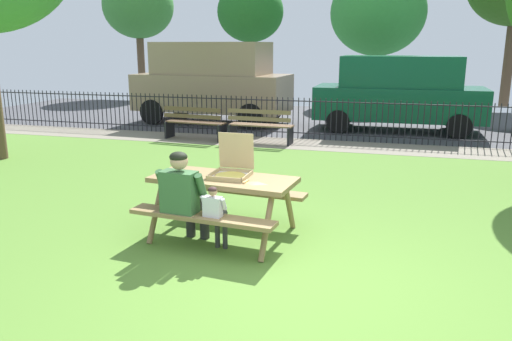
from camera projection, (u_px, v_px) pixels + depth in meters
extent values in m
cube|color=#568130|center=(326.00, 221.00, 7.05)|extent=(28.00, 12.23, 0.02)
cube|color=gray|center=(358.00, 147.00, 12.11)|extent=(28.00, 1.40, 0.01)
cube|color=#424247|center=(369.00, 122.00, 16.09)|extent=(28.00, 7.13, 0.01)
cube|color=olive|center=(223.00, 180.00, 6.34)|extent=(1.87, 0.94, 0.06)
cube|color=olive|center=(202.00, 217.00, 5.87)|extent=(1.82, 0.46, 0.05)
cube|color=olive|center=(242.00, 190.00, 6.95)|extent=(1.82, 0.46, 0.05)
cylinder|color=olive|center=(156.00, 212.00, 6.32)|extent=(0.11, 0.44, 0.74)
cylinder|color=olive|center=(189.00, 194.00, 7.07)|extent=(0.11, 0.44, 0.74)
cylinder|color=olive|center=(267.00, 227.00, 5.79)|extent=(0.11, 0.44, 0.74)
cylinder|color=olive|center=(289.00, 206.00, 6.54)|extent=(0.11, 0.44, 0.74)
cube|color=tan|center=(230.00, 177.00, 6.34)|extent=(0.47, 0.47, 0.01)
cube|color=silver|center=(230.00, 176.00, 6.34)|extent=(0.43, 0.43, 0.00)
cube|color=tan|center=(224.00, 179.00, 6.13)|extent=(0.47, 0.02, 0.04)
cube|color=tan|center=(236.00, 170.00, 6.55)|extent=(0.47, 0.02, 0.04)
cube|color=tan|center=(213.00, 173.00, 6.40)|extent=(0.02, 0.47, 0.04)
cube|color=tan|center=(247.00, 176.00, 6.27)|extent=(0.02, 0.47, 0.04)
cube|color=tan|center=(236.00, 151.00, 6.50)|extent=(0.47, 0.06, 0.47)
cylinder|color=tan|center=(230.00, 176.00, 6.34)|extent=(0.40, 0.40, 0.01)
cylinder|color=#ECD758|center=(230.00, 175.00, 6.34)|extent=(0.37, 0.37, 0.00)
pyramid|color=#F2D567|center=(255.00, 183.00, 6.05)|extent=(0.25, 0.16, 0.01)
cube|color=tan|center=(246.00, 182.00, 6.09)|extent=(0.04, 0.15, 0.02)
cylinder|color=#2A2A2A|center=(190.00, 220.00, 6.44)|extent=(0.12, 0.12, 0.44)
cylinder|color=#2A2A2A|center=(182.00, 206.00, 6.19)|extent=(0.19, 0.43, 0.15)
cylinder|color=#2A2A2A|center=(205.00, 222.00, 6.37)|extent=(0.12, 0.12, 0.44)
cylinder|color=#2A2A2A|center=(196.00, 207.00, 6.12)|extent=(0.19, 0.43, 0.15)
cube|color=#386638|center=(179.00, 193.00, 5.91)|extent=(0.44, 0.26, 0.52)
cylinder|color=#386638|center=(162.00, 181.00, 6.02)|extent=(0.11, 0.22, 0.31)
cylinder|color=#386638|center=(201.00, 186.00, 5.84)|extent=(0.11, 0.22, 0.31)
sphere|color=tan|center=(179.00, 161.00, 5.84)|extent=(0.21, 0.21, 0.21)
ellipsoid|color=black|center=(178.00, 157.00, 5.82)|extent=(0.21, 0.20, 0.12)
cylinder|color=#353535|center=(217.00, 230.00, 6.08)|extent=(0.06, 0.06, 0.44)
cylinder|color=#353535|center=(213.00, 214.00, 5.93)|extent=(0.10, 0.22, 0.08)
cylinder|color=#353535|center=(225.00, 231.00, 6.04)|extent=(0.06, 0.06, 0.44)
cylinder|color=#353535|center=(221.00, 215.00, 5.89)|extent=(0.10, 0.22, 0.08)
cube|color=silver|center=(213.00, 208.00, 5.79)|extent=(0.22, 0.13, 0.26)
cylinder|color=silver|center=(203.00, 201.00, 5.84)|extent=(0.06, 0.11, 0.16)
cylinder|color=silver|center=(224.00, 204.00, 5.75)|extent=(0.06, 0.11, 0.16)
sphere|color=tan|center=(213.00, 191.00, 5.75)|extent=(0.11, 0.11, 0.11)
ellipsoid|color=#3B2423|center=(213.00, 189.00, 5.74)|extent=(0.11, 0.10, 0.06)
cylinder|color=black|center=(363.00, 103.00, 12.53)|extent=(21.85, 0.03, 0.03)
cylinder|color=black|center=(361.00, 136.00, 12.73)|extent=(21.85, 0.03, 0.03)
cylinder|color=black|center=(1.00, 107.00, 15.49)|extent=(0.02, 0.02, 1.07)
cylinder|color=black|center=(5.00, 107.00, 15.46)|extent=(0.02, 0.02, 1.07)
cylinder|color=black|center=(9.00, 107.00, 15.42)|extent=(0.02, 0.02, 1.07)
cylinder|color=black|center=(13.00, 107.00, 15.38)|extent=(0.02, 0.02, 1.07)
cylinder|color=black|center=(17.00, 107.00, 15.35)|extent=(0.02, 0.02, 1.07)
cylinder|color=black|center=(20.00, 108.00, 15.31)|extent=(0.02, 0.02, 1.07)
cylinder|color=black|center=(24.00, 108.00, 15.27)|extent=(0.02, 0.02, 1.07)
cylinder|color=black|center=(28.00, 108.00, 15.24)|extent=(0.02, 0.02, 1.07)
cylinder|color=black|center=(32.00, 108.00, 15.20)|extent=(0.02, 0.02, 1.07)
cylinder|color=black|center=(36.00, 108.00, 15.16)|extent=(0.02, 0.02, 1.07)
cylinder|color=black|center=(40.00, 108.00, 15.13)|extent=(0.02, 0.02, 1.07)
cylinder|color=black|center=(44.00, 108.00, 15.09)|extent=(0.02, 0.02, 1.07)
cylinder|color=black|center=(48.00, 109.00, 15.05)|extent=(0.02, 0.02, 1.07)
cylinder|color=black|center=(52.00, 109.00, 15.01)|extent=(0.02, 0.02, 1.07)
cylinder|color=black|center=(56.00, 109.00, 14.98)|extent=(0.02, 0.02, 1.07)
cylinder|color=black|center=(60.00, 109.00, 14.94)|extent=(0.02, 0.02, 1.07)
cylinder|color=black|center=(64.00, 109.00, 14.90)|extent=(0.02, 0.02, 1.07)
cylinder|color=black|center=(68.00, 109.00, 14.87)|extent=(0.02, 0.02, 1.07)
cylinder|color=black|center=(73.00, 110.00, 14.83)|extent=(0.02, 0.02, 1.07)
cylinder|color=black|center=(77.00, 110.00, 14.79)|extent=(0.02, 0.02, 1.07)
cylinder|color=black|center=(81.00, 110.00, 14.76)|extent=(0.02, 0.02, 1.07)
cylinder|color=black|center=(85.00, 110.00, 14.72)|extent=(0.02, 0.02, 1.07)
cylinder|color=black|center=(89.00, 110.00, 14.68)|extent=(0.02, 0.02, 1.07)
cylinder|color=black|center=(94.00, 110.00, 14.65)|extent=(0.02, 0.02, 1.07)
cylinder|color=black|center=(98.00, 111.00, 14.61)|extent=(0.02, 0.02, 1.07)
cylinder|color=black|center=(102.00, 111.00, 14.57)|extent=(0.02, 0.02, 1.07)
cylinder|color=black|center=(106.00, 111.00, 14.53)|extent=(0.02, 0.02, 1.07)
cylinder|color=black|center=(111.00, 111.00, 14.50)|extent=(0.02, 0.02, 1.07)
cylinder|color=black|center=(115.00, 111.00, 14.46)|extent=(0.02, 0.02, 1.07)
cylinder|color=black|center=(119.00, 111.00, 14.42)|extent=(0.02, 0.02, 1.07)
cylinder|color=black|center=(124.00, 112.00, 14.39)|extent=(0.02, 0.02, 1.07)
cylinder|color=black|center=(128.00, 112.00, 14.35)|extent=(0.02, 0.02, 1.07)
cylinder|color=black|center=(133.00, 112.00, 14.31)|extent=(0.02, 0.02, 1.07)
cylinder|color=black|center=(137.00, 112.00, 14.28)|extent=(0.02, 0.02, 1.07)
cylinder|color=black|center=(142.00, 112.00, 14.24)|extent=(0.02, 0.02, 1.07)
cylinder|color=black|center=(146.00, 112.00, 14.20)|extent=(0.02, 0.02, 1.07)
cylinder|color=black|center=(151.00, 113.00, 14.17)|extent=(0.02, 0.02, 1.07)
cylinder|color=black|center=(155.00, 113.00, 14.13)|extent=(0.02, 0.02, 1.07)
cylinder|color=black|center=(160.00, 113.00, 14.09)|extent=(0.02, 0.02, 1.07)
cylinder|color=black|center=(164.00, 113.00, 14.06)|extent=(0.02, 0.02, 1.07)
cylinder|color=black|center=(169.00, 113.00, 14.02)|extent=(0.02, 0.02, 1.07)
cylinder|color=black|center=(174.00, 114.00, 13.98)|extent=(0.02, 0.02, 1.07)
cylinder|color=black|center=(178.00, 114.00, 13.94)|extent=(0.02, 0.02, 1.07)
cylinder|color=black|center=(183.00, 114.00, 13.91)|extent=(0.02, 0.02, 1.07)
cylinder|color=black|center=(188.00, 114.00, 13.87)|extent=(0.02, 0.02, 1.07)
cylinder|color=black|center=(192.00, 114.00, 13.83)|extent=(0.02, 0.02, 1.07)
cylinder|color=black|center=(197.00, 114.00, 13.80)|extent=(0.02, 0.02, 1.07)
cylinder|color=black|center=(202.00, 115.00, 13.76)|extent=(0.02, 0.02, 1.07)
cylinder|color=black|center=(207.00, 115.00, 13.72)|extent=(0.02, 0.02, 1.07)
cylinder|color=black|center=(212.00, 115.00, 13.69)|extent=(0.02, 0.02, 1.07)
cylinder|color=black|center=(217.00, 115.00, 13.65)|extent=(0.02, 0.02, 1.07)
cylinder|color=black|center=(221.00, 115.00, 13.61)|extent=(0.02, 0.02, 1.07)
cylinder|color=black|center=(226.00, 116.00, 13.58)|extent=(0.02, 0.02, 1.07)
cylinder|color=black|center=(231.00, 116.00, 13.54)|extent=(0.02, 0.02, 1.07)
cylinder|color=black|center=(236.00, 116.00, 13.50)|extent=(0.02, 0.02, 1.07)
cylinder|color=black|center=(241.00, 116.00, 13.47)|extent=(0.02, 0.02, 1.07)
cylinder|color=black|center=(246.00, 116.00, 13.43)|extent=(0.02, 0.02, 1.07)
cylinder|color=black|center=(251.00, 117.00, 13.39)|extent=(0.02, 0.02, 1.07)
cylinder|color=black|center=(257.00, 117.00, 13.35)|extent=(0.02, 0.02, 1.07)
cylinder|color=black|center=(262.00, 117.00, 13.32)|extent=(0.02, 0.02, 1.07)
cylinder|color=black|center=(267.00, 117.00, 13.28)|extent=(0.02, 0.02, 1.07)
cylinder|color=black|center=(272.00, 117.00, 13.24)|extent=(0.02, 0.02, 1.07)
cylinder|color=black|center=(277.00, 118.00, 13.21)|extent=(0.02, 0.02, 1.07)
cylinder|color=black|center=(282.00, 118.00, 13.17)|extent=(0.02, 0.02, 1.07)
cylinder|color=black|center=(288.00, 118.00, 13.13)|extent=(0.02, 0.02, 1.07)
cylinder|color=black|center=(293.00, 118.00, 13.10)|extent=(0.02, 0.02, 1.07)
cylinder|color=black|center=(298.00, 118.00, 13.06)|extent=(0.02, 0.02, 1.07)
cylinder|color=black|center=(304.00, 119.00, 13.02)|extent=(0.02, 0.02, 1.07)
cylinder|color=black|center=(309.00, 119.00, 12.99)|extent=(0.02, 0.02, 1.07)
cylinder|color=black|center=(314.00, 119.00, 12.95)|extent=(0.02, 0.02, 1.07)
cylinder|color=black|center=(320.00, 119.00, 12.91)|extent=(0.02, 0.02, 1.07)
cylinder|color=black|center=(325.00, 119.00, 12.87)|extent=(0.02, 0.02, 1.07)
cylinder|color=black|center=(331.00, 120.00, 12.84)|extent=(0.02, 0.02, 1.07)
cylinder|color=black|center=(336.00, 120.00, 12.80)|extent=(0.02, 0.02, 1.07)
cylinder|color=black|center=(342.00, 120.00, 12.76)|extent=(0.02, 0.02, 1.07)
cylinder|color=black|center=(348.00, 120.00, 12.73)|extent=(0.02, 0.02, 1.07)
cylinder|color=black|center=(353.00, 121.00, 12.69)|extent=(0.02, 0.02, 1.07)
cylinder|color=black|center=(359.00, 121.00, 12.65)|extent=(0.02, 0.02, 1.07)
cylinder|color=black|center=(365.00, 121.00, 12.62)|extent=(0.02, 0.02, 1.07)
cylinder|color=black|center=(370.00, 121.00, 12.58)|extent=(0.02, 0.02, 1.07)
cylinder|color=black|center=(376.00, 121.00, 12.54)|extent=(0.02, 0.02, 1.07)
cylinder|color=black|center=(382.00, 122.00, 12.51)|extent=(0.02, 0.02, 1.07)
cylinder|color=black|center=(388.00, 122.00, 12.47)|extent=(0.02, 0.02, 1.07)
cylinder|color=black|center=(394.00, 122.00, 12.43)|extent=(0.02, 0.02, 1.07)
cylinder|color=black|center=(400.00, 122.00, 12.40)|extent=(0.02, 0.02, 1.07)
cylinder|color=black|center=(406.00, 123.00, 12.36)|extent=(0.02, 0.02, 1.07)
cylinder|color=black|center=(412.00, 123.00, 12.32)|extent=(0.02, 0.02, 1.07)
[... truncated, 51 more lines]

